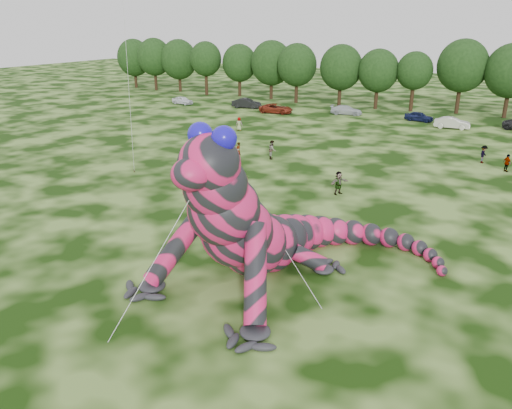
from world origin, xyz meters
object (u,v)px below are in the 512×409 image
Objects in this scene: tree_7 at (341,76)px; car_2 at (276,108)px; tree_10 at (461,77)px; spectator_3 at (507,163)px; inflatable_gecko at (267,193)px; spectator_1 at (272,150)px; spectator_2 at (484,154)px; tree_9 at (413,82)px; tree_1 at (155,64)px; tree_3 at (206,68)px; tree_8 at (378,79)px; spectator_5 at (339,183)px; car_1 at (246,103)px; spectator_0 at (238,151)px; tree_6 at (297,73)px; tree_4 at (240,70)px; car_0 at (183,100)px; tree_0 at (134,63)px; car_3 at (346,110)px; car_5 at (452,123)px; tree_5 at (271,70)px; tree_11 at (510,81)px; spectator_4 at (239,124)px; tree_2 at (179,66)px; car_4 at (419,116)px.

tree_7 is 1.93× the size of car_2.
spectator_3 is (8.57, -29.77, -4.44)m from tree_10.
inflatable_gecko is 23.37m from spectator_1.
tree_7 is 35.38m from spectator_2.
tree_1 is at bearing 179.18° from tree_9.
tree_9 is (36.78, 0.28, -0.38)m from tree_3.
tree_8 is 5.30m from tree_9.
inflatable_gecko reaches higher than car_2.
spectator_2 is (8.89, 15.35, -0.07)m from spectator_5.
spectator_0 is (14.72, -27.09, 0.12)m from car_1.
car_1 is (-27.80, 45.93, -3.58)m from inflatable_gecko.
spectator_5 is at bearing -61.31° from tree_6.
spectator_1 is (25.15, -36.09, -3.61)m from tree_4.
tree_6 is at bearing -49.65° from car_0.
tree_6 is (12.08, -2.03, 0.22)m from tree_4.
spectator_5 is (-2.49, -42.95, -4.33)m from tree_10.
inflatable_gecko is 1.93× the size of tree_8.
tree_0 is at bearing 30.08° from spectator_1.
tree_9 is at bearing 2.03° from tree_6.
car_1 reaches higher than car_3.
spectator_2 is 3.07m from spectator_3.
tree_1 reaches higher than car_2.
tree_9 is 5.04× the size of spectator_0.
tree_9 is 11.24m from car_3.
spectator_5 is at bearing -150.39° from spectator_1.
tree_3 is at bearing 73.01° from spectator_5.
tree_4 is at bearing 60.24° from car_3.
spectator_5 is 1.07× the size of spectator_0.
car_5 is 2.34× the size of spectator_5.
spectator_0 is at bearing -94.80° from tree_8.
tree_7 is (38.27, -1.25, -0.17)m from tree_1.
car_2 is 1.14× the size of car_5.
tree_5 is at bearing 63.86° from car_5.
tree_8 is at bearing -63.31° from car_0.
tree_11 reaches higher than tree_6.
tree_0 is at bearing 176.06° from tree_6.
tree_3 is 18.16m from tree_6.
spectator_4 is (-10.11, -24.20, -3.66)m from tree_8.
tree_3 reaches higher than spectator_4.
tree_10 reaches higher than tree_9.
tree_0 is 0.99× the size of tree_2.
car_1 is 39.56m from spectator_2.
tree_11 is 37.48m from car_1.
car_1 is at bearing -83.83° from tree_5.
tree_7 is (44.48, -2.43, -0.02)m from tree_0.
tree_2 is at bearing 176.60° from tree_7.
spectator_0 reaches higher than car_4.
tree_11 reaches higher than tree_5.
car_0 is 2.18× the size of spectator_2.
tree_11 is at bearing -0.57° from tree_2.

